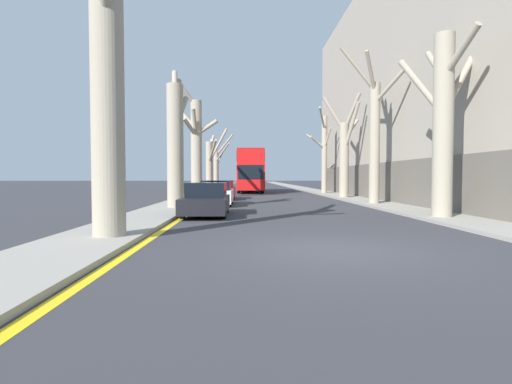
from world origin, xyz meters
TOP-DOWN VIEW (x-y plane):
  - ground_plane at (0.00, 0.00)m, footprint 300.00×300.00m
  - sidewalk_left at (-5.69, 50.00)m, footprint 2.27×120.00m
  - sidewalk_right at (5.69, 50.00)m, footprint 2.27×120.00m
  - building_facade_right at (11.82, 19.81)m, footprint 10.08×33.18m
  - kerb_line_stripe at (-4.38, 50.00)m, footprint 0.24×120.00m
  - street_tree_left_0 at (-5.35, 1.51)m, footprint 1.78×3.62m
  - street_tree_left_1 at (-5.30, 11.00)m, footprint 0.84×2.22m
  - street_tree_left_2 at (-5.51, 20.89)m, footprint 3.40×3.21m
  - street_tree_left_3 at (-5.25, 30.05)m, footprint 2.13×4.07m
  - street_tree_left_4 at (-5.18, 38.66)m, footprint 3.04×5.60m
  - street_tree_right_0 at (5.46, 6.10)m, footprint 2.95×4.73m
  - street_tree_right_1 at (5.34, 13.62)m, footprint 3.09×4.21m
  - street_tree_right_2 at (5.35, 20.27)m, footprint 2.84×2.31m
  - street_tree_right_3 at (5.31, 27.69)m, footprint 2.10×2.92m
  - double_decker_bus at (-1.36, 32.58)m, footprint 2.63×10.18m
  - parked_car_0 at (-3.52, 7.98)m, footprint 1.77×4.45m
  - parked_car_1 at (-3.52, 13.96)m, footprint 1.78×4.37m
  - parked_car_2 at (-3.52, 19.76)m, footprint 1.75×4.24m

SIDE VIEW (x-z plane):
  - ground_plane at x=0.00m, z-range 0.00..0.00m
  - kerb_line_stripe at x=-4.38m, z-range 0.00..0.01m
  - sidewalk_left at x=-5.69m, z-range 0.00..0.12m
  - sidewalk_right at x=5.69m, z-range 0.00..0.12m
  - parked_car_2 at x=-3.52m, z-range -0.03..1.32m
  - parked_car_0 at x=-3.52m, z-range -0.03..1.33m
  - parked_car_1 at x=-3.52m, z-range -0.03..1.36m
  - double_decker_bus at x=-1.36m, z-range 0.28..4.52m
  - street_tree_left_3 at x=-5.25m, z-range -0.30..5.99m
  - street_tree_left_4 at x=-5.18m, z-range -0.35..6.23m
  - street_tree_right_2 at x=5.35m, z-range -0.40..7.09m
  - street_tree_left_1 at x=-5.30m, z-range -0.16..6.88m
  - street_tree_right_0 at x=5.46m, z-range 0.24..7.34m
  - street_tree_right_3 at x=5.31m, z-range 0.02..7.63m
  - street_tree_left_2 at x=-5.51m, z-range -0.19..8.08m
  - street_tree_left_0 at x=-5.35m, z-range -0.68..8.83m
  - street_tree_right_1 at x=5.34m, z-range -0.31..8.46m
  - building_facade_right at x=11.82m, z-range -0.01..15.90m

